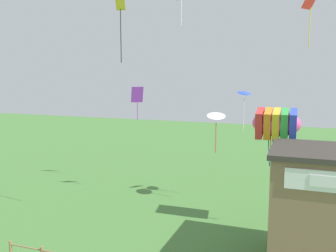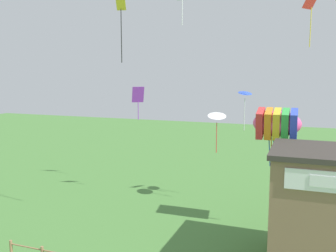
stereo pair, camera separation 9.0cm
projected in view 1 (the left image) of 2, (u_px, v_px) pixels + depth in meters
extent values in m
cylinder|color=olive|center=(11.00, 252.00, 18.25)|extent=(0.14, 0.14, 1.15)
ellipsoid|color=#E54C8C|center=(276.00, 124.00, 21.33)|extent=(2.71, 1.76, 1.73)
cube|color=red|center=(260.00, 123.00, 21.63)|extent=(0.39, 1.77, 1.76)
cube|color=orange|center=(268.00, 123.00, 21.48)|extent=(0.39, 1.77, 1.76)
cube|color=yellow|center=(276.00, 124.00, 21.33)|extent=(0.39, 1.77, 1.76)
cube|color=green|center=(285.00, 124.00, 21.17)|extent=(0.39, 1.77, 1.76)
cube|color=blue|center=(293.00, 124.00, 21.02)|extent=(0.39, 1.77, 1.76)
cylinder|color=blue|center=(269.00, 151.00, 21.45)|extent=(0.18, 0.30, 1.81)
cylinder|color=orange|center=(271.00, 151.00, 21.41)|extent=(0.14, 0.31, 1.81)
cylinder|color=blue|center=(273.00, 151.00, 21.36)|extent=(0.10, 0.31, 1.81)
cylinder|color=green|center=(275.00, 152.00, 21.32)|extent=(0.05, 0.31, 1.81)
cylinder|color=blue|center=(277.00, 152.00, 21.28)|extent=(0.10, 0.31, 1.81)
cylinder|color=purple|center=(279.00, 152.00, 21.25)|extent=(0.14, 0.31, 1.81)
cylinder|color=blue|center=(281.00, 152.00, 21.22)|extent=(0.18, 0.30, 1.81)
cone|color=blue|center=(244.00, 93.00, 25.54)|extent=(1.32, 1.31, 0.31)
cylinder|color=silver|center=(244.00, 114.00, 25.75)|extent=(0.05, 0.05, 2.23)
cylinder|color=yellow|center=(310.00, 28.00, 22.71)|extent=(0.05, 0.05, 2.36)
cone|color=white|center=(216.00, 115.00, 25.58)|extent=(1.60, 1.58, 0.47)
cylinder|color=red|center=(216.00, 138.00, 25.80)|extent=(0.05, 0.05, 2.11)
cube|color=purple|center=(137.00, 95.00, 27.48)|extent=(0.94, 0.85, 1.16)
cylinder|color=purple|center=(137.00, 110.00, 27.64)|extent=(0.05, 0.05, 1.37)
cylinder|color=white|center=(181.00, 12.00, 26.84)|extent=(0.05, 0.05, 1.89)
cube|color=yellow|center=(120.00, 4.00, 20.90)|extent=(0.59, 0.41, 0.69)
cylinder|color=black|center=(121.00, 36.00, 21.15)|extent=(0.05, 0.05, 2.96)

